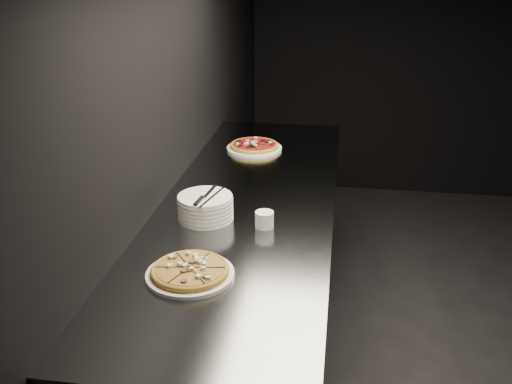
# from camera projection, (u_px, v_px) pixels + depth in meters

# --- Properties ---
(wall_left) EXTENTS (0.02, 5.00, 2.80)m
(wall_left) POSITION_uv_depth(u_px,v_px,m) (161.00, 87.00, 2.37)
(wall_left) COLOR black
(wall_left) RESTS_ON floor
(counter) EXTENTS (0.74, 2.44, 0.92)m
(counter) POSITION_uv_depth(u_px,v_px,m) (250.00, 288.00, 2.67)
(counter) COLOR slate
(counter) RESTS_ON floor
(pizza_mushroom) EXTENTS (0.29, 0.29, 0.03)m
(pizza_mushroom) POSITION_uv_depth(u_px,v_px,m) (190.00, 271.00, 1.89)
(pizza_mushroom) COLOR white
(pizza_mushroom) RESTS_ON counter
(pizza_tomato) EXTENTS (0.33, 0.33, 0.03)m
(pizza_tomato) POSITION_uv_depth(u_px,v_px,m) (254.00, 146.00, 3.12)
(pizza_tomato) COLOR white
(pizza_tomato) RESTS_ON counter
(plate_stack) EXTENTS (0.22, 0.22, 0.10)m
(plate_stack) POSITION_uv_depth(u_px,v_px,m) (205.00, 207.00, 2.29)
(plate_stack) COLOR white
(plate_stack) RESTS_ON counter
(cutlery) EXTENTS (0.11, 0.23, 0.01)m
(cutlery) POSITION_uv_depth(u_px,v_px,m) (206.00, 197.00, 2.26)
(cutlery) COLOR silver
(cutlery) RESTS_ON plate_stack
(ramekin) EXTENTS (0.07, 0.07, 0.06)m
(ramekin) POSITION_uv_depth(u_px,v_px,m) (264.00, 219.00, 2.22)
(ramekin) COLOR silver
(ramekin) RESTS_ON counter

